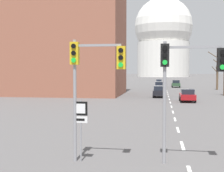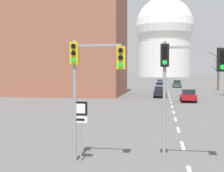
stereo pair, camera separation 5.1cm
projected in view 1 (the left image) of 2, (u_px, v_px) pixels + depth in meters
lane_stripe_1 at (182, 146)px, 16.34m from camera, size 0.16×2.00×0.01m
lane_stripe_2 at (178, 130)px, 20.78m from camera, size 0.16×2.00×0.01m
lane_stripe_3 at (175, 119)px, 25.22m from camera, size 0.16×2.00×0.01m
lane_stripe_4 at (173, 112)px, 29.66m from camera, size 0.16×2.00×0.01m
lane_stripe_5 at (171, 107)px, 34.10m from camera, size 0.16×2.00×0.01m
lane_stripe_6 at (170, 103)px, 38.54m from camera, size 0.16×2.00×0.01m
lane_stripe_7 at (169, 99)px, 42.98m from camera, size 0.16×2.00×0.01m
lane_stripe_8 at (169, 97)px, 47.41m from camera, size 0.16×2.00×0.01m
lane_stripe_9 at (168, 94)px, 51.85m from camera, size 0.16×2.00×0.01m
lane_stripe_10 at (167, 93)px, 56.29m from camera, size 0.16×2.00×0.01m
lane_stripe_11 at (167, 91)px, 60.73m from camera, size 0.16×2.00×0.01m
traffic_signal_near_left at (90, 69)px, 13.23m from camera, size 2.37×0.34×5.25m
traffic_signal_centre_tall at (184, 71)px, 12.90m from camera, size 2.65×0.34×5.15m
route_sign_post at (81, 120)px, 13.43m from camera, size 0.60×0.08×2.65m
sedan_near_left at (176, 84)px, 74.04m from camera, size 1.96×4.27×1.73m
sedan_near_right at (159, 86)px, 62.87m from camera, size 1.80×4.59×1.73m
sedan_mid_centre at (159, 91)px, 46.20m from camera, size 1.92×3.98×1.69m
sedan_far_left at (187, 95)px, 39.45m from camera, size 1.92×4.00×1.63m
sedan_far_right at (159, 82)px, 86.56m from camera, size 1.74×4.10×1.57m
bare_tree_left_near at (108, 74)px, 52.75m from camera, size 1.44×3.99×7.51m
bare_tree_right_near at (217, 76)px, 64.30m from camera, size 1.75×1.54×5.93m
bare_tree_left_far at (117, 64)px, 61.32m from camera, size 3.78×3.70×11.06m
bare_tree_right_far at (224, 73)px, 49.03m from camera, size 4.05×1.00×7.36m
capitol_dome at (163, 37)px, 206.19m from camera, size 37.98×37.98×53.65m
apartment_block_left at (68, 39)px, 51.86m from camera, size 18.00×14.00×18.38m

